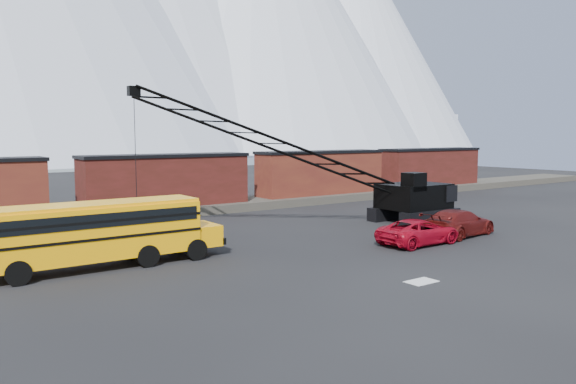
% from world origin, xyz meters
% --- Properties ---
extents(ground, '(160.00, 160.00, 0.00)m').
position_xyz_m(ground, '(0.00, 0.00, 0.00)').
color(ground, black).
rests_on(ground, ground).
extents(gravel_berm, '(120.00, 5.00, 0.70)m').
position_xyz_m(gravel_berm, '(0.00, 22.00, 0.35)').
color(gravel_berm, '#4D483F').
rests_on(gravel_berm, ground).
extents(boxcar_mid, '(13.70, 3.10, 4.17)m').
position_xyz_m(boxcar_mid, '(0.00, 22.00, 2.76)').
color(boxcar_mid, '#4E1816').
rests_on(boxcar_mid, gravel_berm).
extents(boxcar_east_near, '(13.70, 3.10, 4.17)m').
position_xyz_m(boxcar_east_near, '(16.00, 22.00, 2.76)').
color(boxcar_east_near, '#4D1A16').
rests_on(boxcar_east_near, gravel_berm).
extents(boxcar_east_far, '(13.70, 3.10, 4.17)m').
position_xyz_m(boxcar_east_far, '(32.00, 22.00, 2.76)').
color(boxcar_east_far, '#4E1816').
rests_on(boxcar_east_far, gravel_berm).
extents(snow_patch, '(1.40, 0.90, 0.02)m').
position_xyz_m(snow_patch, '(0.50, -4.00, 0.01)').
color(snow_patch, silver).
rests_on(snow_patch, ground).
extents(school_bus, '(11.65, 2.65, 3.19)m').
position_xyz_m(school_bus, '(-10.03, 6.80, 1.79)').
color(school_bus, '#F9A205').
rests_on(school_bus, ground).
extents(red_pickup, '(5.38, 2.48, 1.49)m').
position_xyz_m(red_pickup, '(6.93, 1.77, 0.75)').
color(red_pickup, '#A6081B').
rests_on(red_pickup, ground).
extents(maroon_suv, '(6.13, 3.11, 1.71)m').
position_xyz_m(maroon_suv, '(11.04, 2.09, 0.85)').
color(maroon_suv, '#51100E').
rests_on(maroon_suv, ground).
extents(crawler_crane, '(22.40, 8.05, 9.56)m').
position_xyz_m(crawler_crane, '(3.34, 10.64, 5.59)').
color(crawler_crane, black).
rests_on(crawler_crane, ground).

